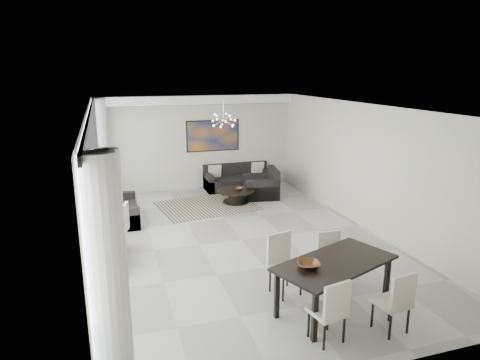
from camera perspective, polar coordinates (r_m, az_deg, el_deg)
name	(u,v)px	position (r m, az deg, el deg)	size (l,w,h in m)	color
room_shell	(262,174)	(9.21, 3.00, 0.74)	(6.00, 9.00, 2.90)	#A8A39B
window_wall	(101,186)	(8.64, -18.07, -0.77)	(0.37, 8.95, 2.90)	white
soffit	(197,100)	(12.98, -5.70, 10.59)	(5.98, 0.40, 0.26)	white
painting	(213,136)	(13.38, -3.63, 5.91)	(1.68, 0.04, 0.98)	#AB6117
chandelier	(224,120)	(11.34, -2.21, 7.97)	(0.66, 0.66, 0.71)	silver
rug	(207,206)	(11.82, -4.45, -3.44)	(2.52, 1.94, 0.01)	black
coffee_table	(236,195)	(12.03, -0.56, -2.06)	(1.06, 1.06, 0.37)	black
bowl_coffee	(239,189)	(11.93, -0.19, -1.22)	(0.24, 0.24, 0.07)	brown
sofa_main	(238,180)	(13.46, -0.26, -0.06)	(2.09, 0.85, 0.76)	black
loveseat	(118,212)	(10.91, -15.98, -4.11)	(0.87, 1.54, 0.77)	black
armchair	(262,187)	(12.57, 2.99, -0.97)	(1.13, 1.17, 0.85)	black
side_table	(117,198)	(11.85, -16.07, -2.33)	(0.35, 0.35, 0.49)	black
tv_console	(111,250)	(8.80, -16.80, -8.90)	(0.42, 1.49, 0.46)	black
television	(118,223)	(8.68, -16.01, -5.51)	(0.99, 0.13, 0.57)	gray
dining_table	(335,267)	(6.81, 12.55, -11.21)	(2.14, 1.59, 0.80)	black
dining_chair_sw	(332,308)	(6.10, 12.13, -16.31)	(0.51, 0.51, 0.94)	beige
dining_chair_se	(397,299)	(6.54, 20.19, -14.65)	(0.50, 0.50, 0.95)	beige
dining_chair_nw	(282,259)	(7.26, 5.67, -10.44)	(0.56, 0.56, 1.01)	beige
dining_chair_ne	(331,254)	(7.72, 11.99, -9.64)	(0.44, 0.44, 0.91)	beige
bowl_dining	(309,265)	(6.50, 9.16, -11.12)	(0.33, 0.33, 0.08)	brown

